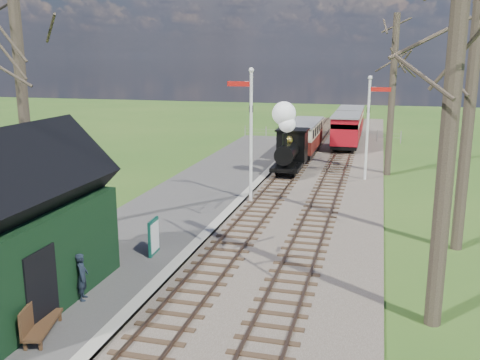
# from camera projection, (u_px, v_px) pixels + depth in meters

# --- Properties ---
(distant_hills) EXTENTS (114.40, 48.00, 22.02)m
(distant_hills) POSITION_uv_depth(u_px,v_px,m) (347.00, 226.00, 73.67)
(distant_hills) COLOR #385B23
(distant_hills) RESTS_ON ground
(ballast_bed) EXTENTS (8.00, 60.00, 0.10)m
(ballast_bed) POSITION_uv_depth(u_px,v_px,m) (310.00, 177.00, 30.08)
(ballast_bed) COLOR brown
(ballast_bed) RESTS_ON ground
(track_near) EXTENTS (1.60, 60.00, 0.15)m
(track_near) POSITION_uv_depth(u_px,v_px,m) (287.00, 175.00, 30.39)
(track_near) COLOR brown
(track_near) RESTS_ON ground
(track_far) EXTENTS (1.60, 60.00, 0.15)m
(track_far) POSITION_uv_depth(u_px,v_px,m) (333.00, 178.00, 29.75)
(track_far) COLOR brown
(track_far) RESTS_ON ground
(platform) EXTENTS (5.00, 44.00, 0.20)m
(platform) POSITION_uv_depth(u_px,v_px,m) (179.00, 209.00, 23.71)
(platform) COLOR #474442
(platform) RESTS_ON ground
(coping_strip) EXTENTS (0.40, 44.00, 0.21)m
(coping_strip) POSITION_uv_depth(u_px,v_px,m) (229.00, 212.00, 23.14)
(coping_strip) COLOR #B2AD9E
(coping_strip) RESTS_ON ground
(station_shed) EXTENTS (3.25, 6.30, 4.78)m
(station_shed) POSITION_uv_depth(u_px,v_px,m) (11.00, 230.00, 13.99)
(station_shed) COLOR black
(station_shed) RESTS_ON platform
(semaphore_near) EXTENTS (1.22, 0.24, 6.22)m
(semaphore_near) POSITION_uv_depth(u_px,v_px,m) (250.00, 126.00, 24.12)
(semaphore_near) COLOR silver
(semaphore_near) RESTS_ON ground
(semaphore_far) EXTENTS (1.22, 0.24, 5.72)m
(semaphore_far) POSITION_uv_depth(u_px,v_px,m) (369.00, 120.00, 28.57)
(semaphore_far) COLOR silver
(semaphore_far) RESTS_ON ground
(bare_trees) EXTENTS (15.51, 22.39, 12.00)m
(bare_trees) POSITION_uv_depth(u_px,v_px,m) (269.00, 103.00, 17.69)
(bare_trees) COLOR #382D23
(bare_trees) RESTS_ON ground
(fence_line) EXTENTS (12.60, 0.08, 1.00)m
(fence_line) POSITION_uv_depth(u_px,v_px,m) (320.00, 134.00, 43.41)
(fence_line) COLOR slate
(fence_line) RESTS_ON ground
(locomotive) EXTENTS (1.66, 3.86, 4.14)m
(locomotive) POSITION_uv_depth(u_px,v_px,m) (289.00, 142.00, 30.36)
(locomotive) COLOR black
(locomotive) RESTS_ON ground
(coach) EXTENTS (1.93, 6.62, 2.03)m
(coach) POSITION_uv_depth(u_px,v_px,m) (304.00, 136.00, 36.19)
(coach) COLOR black
(coach) RESTS_ON ground
(red_carriage_a) EXTENTS (1.98, 4.91, 2.09)m
(red_carriage_a) POSITION_uv_depth(u_px,v_px,m) (346.00, 130.00, 38.75)
(red_carriage_a) COLOR black
(red_carriage_a) RESTS_ON ground
(red_carriage_b) EXTENTS (1.98, 4.91, 2.09)m
(red_carriage_b) POSITION_uv_depth(u_px,v_px,m) (350.00, 122.00, 43.93)
(red_carriage_b) COLOR black
(red_carriage_b) RESTS_ON ground
(sign_board) EXTENTS (0.15, 0.83, 1.21)m
(sign_board) POSITION_uv_depth(u_px,v_px,m) (154.00, 237.00, 17.89)
(sign_board) COLOR #0F4739
(sign_board) RESTS_ON platform
(bench) EXTENTS (0.87, 1.67, 0.92)m
(bench) POSITION_uv_depth(u_px,v_px,m) (38.00, 318.00, 12.69)
(bench) COLOR #4F321C
(bench) RESTS_ON platform
(person) EXTENTS (0.47, 0.57, 1.33)m
(person) POSITION_uv_depth(u_px,v_px,m) (82.00, 277.00, 14.51)
(person) COLOR #19212D
(person) RESTS_ON platform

